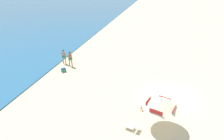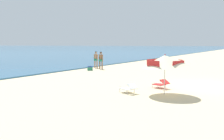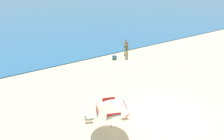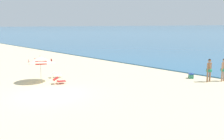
# 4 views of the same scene
# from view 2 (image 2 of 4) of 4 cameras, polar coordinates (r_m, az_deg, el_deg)

# --- Properties ---
(ground_plane) EXTENTS (800.00, 800.00, 0.00)m
(ground_plane) POSITION_cam_2_polar(r_m,az_deg,el_deg) (15.35, 21.71, -3.48)
(ground_plane) COLOR beige
(beach_umbrella_striped_main) EXTENTS (3.21, 3.20, 2.09)m
(beach_umbrella_striped_main) POSITION_cam_2_polar(r_m,az_deg,el_deg) (11.77, 12.74, 2.29)
(beach_umbrella_striped_main) COLOR silver
(beach_umbrella_striped_main) RESTS_ON ground
(lounge_chair_under_umbrella) EXTENTS (0.81, 1.02, 0.53)m
(lounge_chair_under_umbrella) POSITION_cam_2_polar(r_m,az_deg,el_deg) (12.01, 4.13, -4.34)
(lounge_chair_under_umbrella) COLOR white
(lounge_chair_under_umbrella) RESTS_ON ground
(lounge_chair_beside_umbrella) EXTENTS (0.79, 1.01, 0.52)m
(lounge_chair_beside_umbrella) POSITION_cam_2_polar(r_m,az_deg,el_deg) (13.56, 11.84, -3.23)
(lounge_chair_beside_umbrella) COLOR red
(lounge_chair_beside_umbrella) RESTS_ON ground
(person_standing_near_shore) EXTENTS (0.43, 0.52, 1.76)m
(person_standing_near_shore) POSITION_cam_2_polar(r_m,az_deg,el_deg) (24.78, -3.94, 2.83)
(person_standing_near_shore) COLOR tan
(person_standing_near_shore) RESTS_ON ground
(person_standing_beside) EXTENTS (0.43, 0.52, 1.77)m
(person_standing_beside) POSITION_cam_2_polar(r_m,az_deg,el_deg) (23.68, -2.71, 2.69)
(person_standing_beside) COLOR #8C6042
(person_standing_beside) RESTS_ON ground
(cooler_box) EXTENTS (0.60, 0.60, 0.43)m
(cooler_box) POSITION_cam_2_polar(r_m,az_deg,el_deg) (22.54, -5.39, 0.41)
(cooler_box) COLOR #2D7F5B
(cooler_box) RESTS_ON ground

